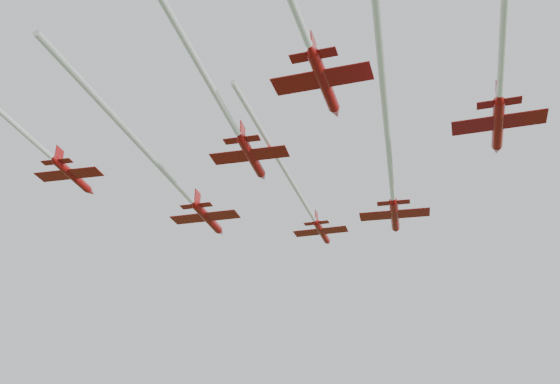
% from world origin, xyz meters
% --- Properties ---
extents(jet_lead, '(12.68, 45.01, 2.45)m').
position_xyz_m(jet_lead, '(-5.14, 2.23, 61.30)').
color(jet_lead, '#AA0F10').
extents(jet_row2_left, '(14.02, 45.02, 2.80)m').
position_xyz_m(jet_row2_left, '(-15.00, -13.16, 59.38)').
color(jet_row2_left, '#AA0F10').
extents(jet_row2_right, '(17.85, 50.83, 2.68)m').
position_xyz_m(jet_row2_right, '(10.33, -8.05, 57.89)').
color(jet_row2_right, '#AA0F10').
extents(jet_row3_left, '(16.86, 49.69, 2.54)m').
position_xyz_m(jet_row3_left, '(-24.65, -30.59, 61.78)').
color(jet_row3_left, '#AA0F10').
extents(jet_row3_mid, '(20.71, 67.38, 2.71)m').
position_xyz_m(jet_row3_mid, '(0.37, -32.33, 60.79)').
color(jet_row3_mid, '#AA0F10').
extents(jet_row3_right, '(16.66, 62.49, 2.83)m').
position_xyz_m(jet_row3_right, '(25.86, -25.07, 59.97)').
color(jet_row3_right, '#AA0F10').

